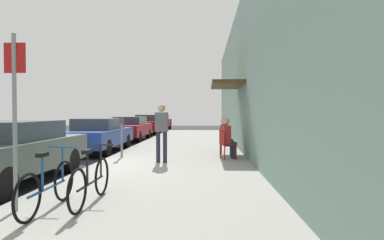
{
  "coord_description": "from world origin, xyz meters",
  "views": [
    {
      "loc": [
        3.2,
        -8.17,
        1.56
      ],
      "look_at": [
        2.54,
        6.42,
        1.23
      ],
      "focal_mm": 29.19,
      "sensor_mm": 36.0,
      "label": 1
    }
  ],
  "objects_px": {
    "parked_car_4": "(160,122)",
    "cafe_chair_0": "(226,143)",
    "parked_car_1": "(98,134)",
    "parked_car_3": "(148,124)",
    "parked_car_0": "(8,151)",
    "pedestrian_standing": "(162,128)",
    "bicycle_1": "(91,181)",
    "bicycle_0": "(48,186)",
    "cafe_chair_1": "(224,140)",
    "seated_patron_1": "(226,135)",
    "parked_car_2": "(130,128)",
    "parking_meter": "(122,134)",
    "street_sign": "(15,108)",
    "seated_patron_0": "(228,137)"
  },
  "relations": [
    {
      "from": "parking_meter",
      "to": "pedestrian_standing",
      "type": "height_order",
      "value": "pedestrian_standing"
    },
    {
      "from": "cafe_chair_1",
      "to": "parked_car_1",
      "type": "bearing_deg",
      "value": 163.4
    },
    {
      "from": "seated_patron_0",
      "to": "seated_patron_1",
      "type": "height_order",
      "value": "same"
    },
    {
      "from": "cafe_chair_1",
      "to": "pedestrian_standing",
      "type": "height_order",
      "value": "pedestrian_standing"
    },
    {
      "from": "bicycle_0",
      "to": "cafe_chair_0",
      "type": "height_order",
      "value": "bicycle_0"
    },
    {
      "from": "parked_car_3",
      "to": "parked_car_0",
      "type": "bearing_deg",
      "value": -90.0
    },
    {
      "from": "street_sign",
      "to": "seated_patron_1",
      "type": "distance_m",
      "value": 7.22
    },
    {
      "from": "parked_car_4",
      "to": "street_sign",
      "type": "relative_size",
      "value": 1.69
    },
    {
      "from": "parked_car_4",
      "to": "seated_patron_0",
      "type": "relative_size",
      "value": 3.41
    },
    {
      "from": "parked_car_2",
      "to": "parked_car_4",
      "type": "bearing_deg",
      "value": 90.0
    },
    {
      "from": "cafe_chair_0",
      "to": "seated_patron_0",
      "type": "distance_m",
      "value": 0.2
    },
    {
      "from": "street_sign",
      "to": "seated_patron_0",
      "type": "distance_m",
      "value": 6.43
    },
    {
      "from": "parking_meter",
      "to": "parked_car_2",
      "type": "bearing_deg",
      "value": 101.86
    },
    {
      "from": "bicycle_0",
      "to": "seated_patron_1",
      "type": "distance_m",
      "value": 6.92
    },
    {
      "from": "parked_car_1",
      "to": "bicycle_0",
      "type": "xyz_separation_m",
      "value": [
        1.96,
        -7.7,
        -0.23
      ]
    },
    {
      "from": "bicycle_0",
      "to": "parked_car_4",
      "type": "bearing_deg",
      "value": 94.64
    },
    {
      "from": "parked_car_3",
      "to": "bicycle_0",
      "type": "distance_m",
      "value": 18.44
    },
    {
      "from": "parked_car_1",
      "to": "bicycle_0",
      "type": "relative_size",
      "value": 2.57
    },
    {
      "from": "parked_car_3",
      "to": "seated_patron_1",
      "type": "distance_m",
      "value": 13.09
    },
    {
      "from": "parked_car_2",
      "to": "street_sign",
      "type": "bearing_deg",
      "value": -83.4
    },
    {
      "from": "parked_car_0",
      "to": "bicycle_1",
      "type": "height_order",
      "value": "parked_car_0"
    },
    {
      "from": "parked_car_4",
      "to": "seated_patron_0",
      "type": "xyz_separation_m",
      "value": [
        4.97,
        -18.84,
        0.08
      ]
    },
    {
      "from": "parked_car_1",
      "to": "cafe_chair_1",
      "type": "xyz_separation_m",
      "value": [
        4.91,
        -1.46,
        -0.08
      ]
    },
    {
      "from": "seated_patron_0",
      "to": "seated_patron_1",
      "type": "distance_m",
      "value": 0.92
    },
    {
      "from": "parked_car_1",
      "to": "cafe_chair_0",
      "type": "relative_size",
      "value": 5.06
    },
    {
      "from": "parked_car_2",
      "to": "cafe_chair_1",
      "type": "bearing_deg",
      "value": -53.67
    },
    {
      "from": "cafe_chair_0",
      "to": "seated_patron_1",
      "type": "height_order",
      "value": "seated_patron_1"
    },
    {
      "from": "seated_patron_1",
      "to": "parked_car_2",
      "type": "bearing_deg",
      "value": 126.62
    },
    {
      "from": "parked_car_1",
      "to": "parked_car_3",
      "type": "relative_size",
      "value": 1.0
    },
    {
      "from": "parking_meter",
      "to": "cafe_chair_0",
      "type": "height_order",
      "value": "parking_meter"
    },
    {
      "from": "parked_car_0",
      "to": "parked_car_4",
      "type": "distance_m",
      "value": 22.06
    },
    {
      "from": "pedestrian_standing",
      "to": "cafe_chair_1",
      "type": "bearing_deg",
      "value": 42.46
    },
    {
      "from": "parking_meter",
      "to": "seated_patron_1",
      "type": "bearing_deg",
      "value": 11.37
    },
    {
      "from": "pedestrian_standing",
      "to": "parked_car_1",
      "type": "bearing_deg",
      "value": 133.15
    },
    {
      "from": "bicycle_0",
      "to": "parked_car_3",
      "type": "bearing_deg",
      "value": 96.1
    },
    {
      "from": "street_sign",
      "to": "bicycle_1",
      "type": "bearing_deg",
      "value": 23.47
    },
    {
      "from": "parking_meter",
      "to": "parked_car_0",
      "type": "bearing_deg",
      "value": -114.2
    },
    {
      "from": "bicycle_1",
      "to": "cafe_chair_0",
      "type": "bearing_deg",
      "value": 63.51
    },
    {
      "from": "bicycle_0",
      "to": "cafe_chair_1",
      "type": "xyz_separation_m",
      "value": [
        2.95,
        6.23,
        0.14
      ]
    },
    {
      "from": "parked_car_2",
      "to": "cafe_chair_0",
      "type": "relative_size",
      "value": 5.06
    },
    {
      "from": "parked_car_3",
      "to": "parking_meter",
      "type": "distance_m",
      "value": 12.89
    },
    {
      "from": "parked_car_3",
      "to": "seated_patron_1",
      "type": "bearing_deg",
      "value": -67.67
    },
    {
      "from": "parked_car_1",
      "to": "parking_meter",
      "type": "xyz_separation_m",
      "value": [
        1.55,
        -2.16,
        0.18
      ]
    },
    {
      "from": "bicycle_1",
      "to": "bicycle_0",
      "type": "bearing_deg",
      "value": -143.82
    },
    {
      "from": "parked_car_4",
      "to": "cafe_chair_0",
      "type": "xyz_separation_m",
      "value": [
        4.91,
        -18.86,
        -0.11
      ]
    },
    {
      "from": "bicycle_0",
      "to": "bicycle_1",
      "type": "xyz_separation_m",
      "value": [
        0.51,
        0.37,
        0.0
      ]
    },
    {
      "from": "parking_meter",
      "to": "parked_car_3",
      "type": "bearing_deg",
      "value": 96.91
    },
    {
      "from": "parked_car_0",
      "to": "pedestrian_standing",
      "type": "bearing_deg",
      "value": 38.62
    },
    {
      "from": "parked_car_0",
      "to": "street_sign",
      "type": "distance_m",
      "value": 2.77
    },
    {
      "from": "parked_car_4",
      "to": "cafe_chair_0",
      "type": "bearing_deg",
      "value": -75.39
    }
  ]
}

